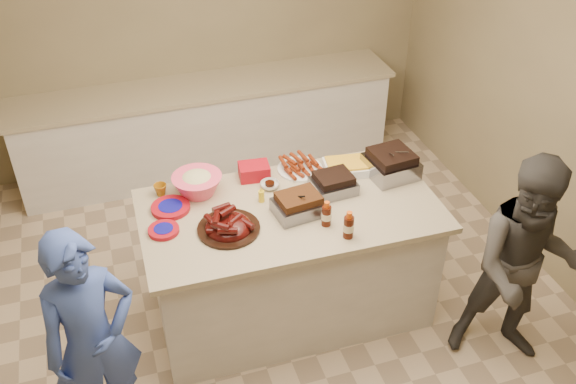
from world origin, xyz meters
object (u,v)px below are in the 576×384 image
object	(u,v)px
bbq_bottle_b	(326,225)
coleslaw_bowl	(198,193)
plastic_cup	(161,195)
island	(290,308)
guest_gray	(502,349)
mustard_bottle	(262,201)
bbq_bottle_a	(348,237)
roasting_pan	(390,174)
rib_platter	(229,230)

from	to	relation	value
bbq_bottle_b	coleslaw_bowl	bearing A→B (deg)	139.89
bbq_bottle_b	plastic_cup	bearing A→B (deg)	145.49
coleslaw_bowl	plastic_cup	distance (m)	0.25
island	guest_gray	size ratio (longest dim) A/B	1.27
bbq_bottle_b	guest_gray	bearing A→B (deg)	-27.92
mustard_bottle	plastic_cup	distance (m)	0.70
island	bbq_bottle_a	distance (m)	1.06
roasting_pan	mustard_bottle	bearing A→B (deg)	175.51
island	bbq_bottle_b	world-z (taller)	bbq_bottle_b
island	bbq_bottle_a	world-z (taller)	bbq_bottle_a
rib_platter	bbq_bottle_a	distance (m)	0.76
rib_platter	bbq_bottle_a	size ratio (longest dim) A/B	2.09
roasting_pan	bbq_bottle_a	size ratio (longest dim) A/B	1.67
coleslaw_bowl	bbq_bottle_a	xyz separation A→B (m)	(0.81, -0.76, 0.00)
roasting_pan	bbq_bottle_a	xyz separation A→B (m)	(-0.56, -0.56, 0.00)
rib_platter	bbq_bottle_a	bearing A→B (deg)	-23.20
coleslaw_bowl	bbq_bottle_b	xyz separation A→B (m)	(0.72, -0.61, 0.00)
bbq_bottle_b	island	bearing A→B (deg)	124.52
island	bbq_bottle_b	size ratio (longest dim) A/B	10.99
island	plastic_cup	size ratio (longest dim) A/B	22.33
roasting_pan	mustard_bottle	distance (m)	0.98
mustard_bottle	plastic_cup	xyz separation A→B (m)	(-0.64, 0.29, 0.00)
bbq_bottle_b	plastic_cup	xyz separation A→B (m)	(-0.97, 0.66, 0.00)
island	coleslaw_bowl	world-z (taller)	coleslaw_bowl
rib_platter	coleslaw_bowl	size ratio (longest dim) A/B	1.18
roasting_pan	bbq_bottle_b	xyz separation A→B (m)	(-0.65, -0.40, 0.00)
island	plastic_cup	distance (m)	1.31
island	coleslaw_bowl	xyz separation A→B (m)	(-0.55, 0.37, 0.95)
rib_platter	guest_gray	world-z (taller)	rib_platter
rib_platter	guest_gray	size ratio (longest dim) A/B	0.26
roasting_pan	bbq_bottle_b	size ratio (longest dim) A/B	1.78
rib_platter	bbq_bottle_b	world-z (taller)	bbq_bottle_b
island	mustard_bottle	world-z (taller)	mustard_bottle
mustard_bottle	guest_gray	world-z (taller)	mustard_bottle
coleslaw_bowl	island	bearing A→B (deg)	-33.41
island	coleslaw_bowl	bearing A→B (deg)	147.71
bbq_bottle_a	plastic_cup	xyz separation A→B (m)	(-1.06, 0.82, 0.00)
rib_platter	coleslaw_bowl	world-z (taller)	coleslaw_bowl
rib_platter	roasting_pan	bearing A→B (deg)	11.61
roasting_pan	bbq_bottle_b	distance (m)	0.76
rib_platter	plastic_cup	distance (m)	0.63
bbq_bottle_b	mustard_bottle	bearing A→B (deg)	131.08
bbq_bottle_a	mustard_bottle	xyz separation A→B (m)	(-0.42, 0.53, 0.00)
coleslaw_bowl	bbq_bottle_a	bearing A→B (deg)	-43.35
rib_platter	coleslaw_bowl	bearing A→B (deg)	102.87
coleslaw_bowl	mustard_bottle	xyz separation A→B (m)	(0.39, -0.23, 0.00)
island	plastic_cup	xyz separation A→B (m)	(-0.80, 0.42, 0.95)
island	rib_platter	size ratio (longest dim) A/B	4.94
mustard_bottle	guest_gray	distance (m)	2.00
coleslaw_bowl	guest_gray	xyz separation A→B (m)	(1.86, -1.21, -0.95)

